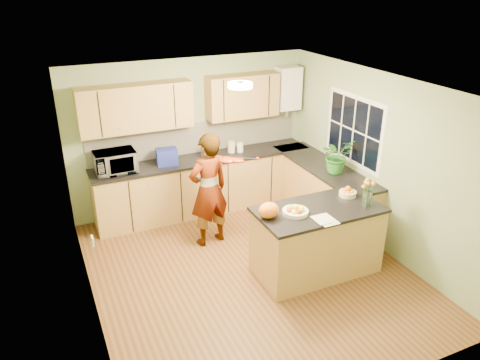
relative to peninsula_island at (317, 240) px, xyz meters
name	(u,v)px	position (x,y,z in m)	size (l,w,h in m)	color
floor	(249,271)	(-0.81, 0.34, -0.47)	(4.50, 4.50, 0.00)	#593219
ceiling	(251,87)	(-0.81, 0.34, 2.03)	(4.00, 4.50, 0.02)	silver
wall_back	(191,135)	(-0.81, 2.59, 0.78)	(4.00, 0.02, 2.50)	#89A072
wall_front	(365,288)	(-0.81, -1.91, 0.78)	(4.00, 0.02, 2.50)	#89A072
wall_left	(83,219)	(-2.81, 0.34, 0.78)	(0.02, 4.50, 2.50)	#89A072
wall_right	(378,162)	(1.19, 0.34, 0.78)	(0.02, 4.50, 2.50)	#89A072
back_counter	(205,184)	(-0.71, 2.29, 0.00)	(3.64, 0.62, 0.94)	#B48848
right_counter	(322,193)	(0.89, 1.19, 0.00)	(0.62, 2.24, 0.94)	#B48848
splashback	(197,137)	(-0.71, 2.58, 0.73)	(3.60, 0.02, 0.52)	white
upper_cabinets	(182,103)	(-0.99, 2.42, 1.38)	(3.20, 0.34, 0.70)	#B48848
boiler	(288,88)	(0.89, 2.43, 1.43)	(0.40, 0.30, 0.86)	white
window_right	(354,130)	(1.18, 0.94, 1.08)	(0.01, 1.30, 1.05)	white
light_switch	(93,241)	(-2.80, -0.26, 0.83)	(0.02, 0.09, 0.09)	white
ceiling_lamp	(240,85)	(-0.81, 0.64, 1.99)	(0.30, 0.30, 0.07)	#FFEABF
peninsula_island	(317,240)	(0.00, 0.00, 0.00)	(1.64, 0.84, 0.94)	#B48848
fruit_dish	(296,210)	(-0.35, 0.00, 0.52)	(0.33, 0.33, 0.11)	beige
orange_bowl	(348,192)	(0.55, 0.15, 0.53)	(0.23, 0.23, 0.13)	beige
flower_vase	(368,185)	(0.60, -0.18, 0.75)	(0.23, 0.23, 0.43)	silver
orange_bag	(269,210)	(-0.70, 0.05, 0.57)	(0.26, 0.22, 0.20)	orange
papers	(326,220)	(-0.10, -0.30, 0.47)	(0.22, 0.30, 0.01)	silver
violinist	(209,190)	(-1.02, 1.27, 0.38)	(0.62, 0.41, 1.70)	tan
violin	(227,160)	(-0.82, 1.05, 0.89)	(0.57, 0.23, 0.11)	#550905
microwave	(115,162)	(-2.13, 2.26, 0.64)	(0.60, 0.41, 0.33)	white
blue_box	(167,157)	(-1.33, 2.26, 0.60)	(0.32, 0.23, 0.26)	navy
kettle	(206,151)	(-0.68, 2.26, 0.59)	(0.15, 0.15, 0.29)	silver
jar_cream	(231,147)	(-0.20, 2.34, 0.56)	(0.12, 0.12, 0.19)	beige
jar_white	(240,147)	(-0.06, 2.29, 0.55)	(0.11, 0.11, 0.16)	white
potted_plant	(337,156)	(0.89, 0.91, 0.73)	(0.47, 0.41, 0.52)	#2A7125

